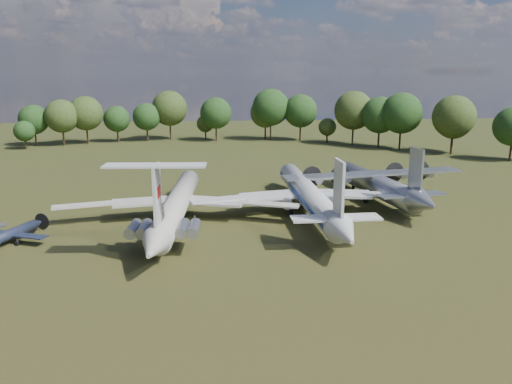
{
  "coord_description": "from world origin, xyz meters",
  "views": [
    {
      "loc": [
        5.14,
        -69.29,
        20.91
      ],
      "look_at": [
        11.6,
        -3.82,
        5.0
      ],
      "focal_mm": 35.0,
      "sensor_mm": 36.0,
      "label": 1
    }
  ],
  "objects_px": {
    "person_on_il62": "(162,211)",
    "tu104_jet": "(309,199)",
    "an12_transport": "(376,187)",
    "small_prop_west": "(11,237)",
    "il62_airliner": "(177,208)"
  },
  "relations": [
    {
      "from": "an12_transport",
      "to": "small_prop_west",
      "type": "bearing_deg",
      "value": -171.17
    },
    {
      "from": "tu104_jet",
      "to": "person_on_il62",
      "type": "relative_size",
      "value": 26.78
    },
    {
      "from": "person_on_il62",
      "to": "tu104_jet",
      "type": "bearing_deg",
      "value": -123.51
    },
    {
      "from": "small_prop_west",
      "to": "person_on_il62",
      "type": "relative_size",
      "value": 7.4
    },
    {
      "from": "an12_transport",
      "to": "person_on_il62",
      "type": "height_order",
      "value": "person_on_il62"
    },
    {
      "from": "an12_transport",
      "to": "small_prop_west",
      "type": "xyz_separation_m",
      "value": [
        -52.2,
        -16.23,
        -1.34
      ]
    },
    {
      "from": "il62_airliner",
      "to": "an12_transport",
      "type": "bearing_deg",
      "value": 20.56
    },
    {
      "from": "il62_airliner",
      "to": "person_on_il62",
      "type": "height_order",
      "value": "person_on_il62"
    },
    {
      "from": "tu104_jet",
      "to": "small_prop_west",
      "type": "bearing_deg",
      "value": -167.19
    },
    {
      "from": "an12_transport",
      "to": "person_on_il62",
      "type": "bearing_deg",
      "value": -155.08
    },
    {
      "from": "il62_airliner",
      "to": "person_on_il62",
      "type": "xyz_separation_m",
      "value": [
        -0.93,
        -12.35,
        3.09
      ]
    },
    {
      "from": "an12_transport",
      "to": "il62_airliner",
      "type": "bearing_deg",
      "value": -172.19
    },
    {
      "from": "il62_airliner",
      "to": "small_prop_west",
      "type": "distance_m",
      "value": 21.39
    },
    {
      "from": "tu104_jet",
      "to": "person_on_il62",
      "type": "distance_m",
      "value": 25.24
    },
    {
      "from": "il62_airliner",
      "to": "tu104_jet",
      "type": "bearing_deg",
      "value": 11.44
    }
  ]
}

